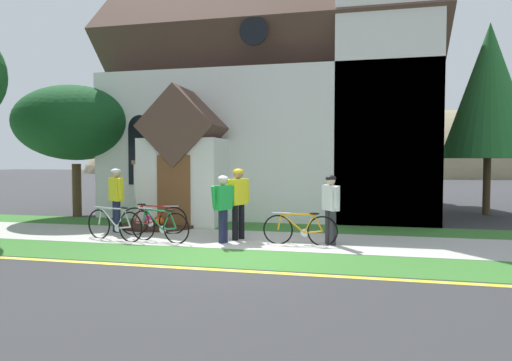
% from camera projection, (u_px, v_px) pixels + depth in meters
% --- Properties ---
extents(ground, '(140.00, 140.00, 0.00)m').
position_uv_depth(ground, '(268.00, 226.00, 12.84)').
color(ground, '#333335').
extents(sidewalk_slab, '(32.00, 2.48, 0.01)m').
position_uv_depth(sidewalk_slab, '(229.00, 238.00, 10.84)').
color(sidewalk_slab, '#B7B5AD').
rests_on(sidewalk_slab, ground).
extents(grass_verge, '(32.00, 1.64, 0.01)m').
position_uv_depth(grass_verge, '(201.00, 256.00, 8.83)').
color(grass_verge, '#38722D').
rests_on(grass_verge, ground).
extents(church_lawn, '(24.00, 1.65, 0.01)m').
position_uv_depth(church_lawn, '(248.00, 226.00, 12.85)').
color(church_lawn, '#38722D').
rests_on(church_lawn, ground).
extents(curb_paint_stripe, '(28.00, 0.16, 0.01)m').
position_uv_depth(curb_paint_stripe, '(183.00, 268.00, 7.88)').
color(curb_paint_stripe, yellow).
rests_on(curb_paint_stripe, ground).
extents(church_building, '(11.59, 11.61, 12.54)m').
position_uv_depth(church_building, '(287.00, 94.00, 17.76)').
color(church_building, white).
rests_on(church_building, ground).
extents(church_sign, '(2.22, 0.21, 1.95)m').
position_uv_depth(church_sign, '(166.00, 182.00, 13.21)').
color(church_sign, '#7F6047').
rests_on(church_sign, ground).
extents(flower_bed, '(2.24, 2.24, 0.34)m').
position_uv_depth(flower_bed, '(161.00, 223.00, 12.82)').
color(flower_bed, '#382319').
rests_on(flower_bed, ground).
extents(bicycle_orange, '(1.70, 0.45, 0.81)m').
position_uv_depth(bicycle_orange, '(159.00, 226.00, 10.41)').
color(bicycle_orange, black).
rests_on(bicycle_orange, ground).
extents(bicycle_white, '(1.73, 0.08, 0.78)m').
position_uv_depth(bicycle_white, '(300.00, 229.00, 10.02)').
color(bicycle_white, black).
rests_on(bicycle_white, ground).
extents(bicycle_red, '(1.63, 0.66, 0.85)m').
position_uv_depth(bicycle_red, '(154.00, 220.00, 11.44)').
color(bicycle_red, black).
rests_on(bicycle_red, ground).
extents(bicycle_yellow, '(1.74, 0.51, 0.86)m').
position_uv_depth(bicycle_yellow, '(115.00, 224.00, 10.61)').
color(bicycle_yellow, black).
rests_on(bicycle_yellow, ground).
extents(cyclist_in_white_jersey, '(0.40, 0.67, 1.60)m').
position_uv_depth(cyclist_in_white_jersey, '(223.00, 204.00, 10.20)').
color(cyclist_in_white_jersey, '#191E38').
rests_on(cyclist_in_white_jersey, ground).
extents(cyclist_in_green_jersey, '(0.42, 0.69, 1.61)m').
position_uv_depth(cyclist_in_green_jersey, '(331.00, 204.00, 10.01)').
color(cyclist_in_green_jersey, '#2D2D33').
rests_on(cyclist_in_green_jersey, ground).
extents(cyclist_in_red_jersey, '(0.43, 0.68, 1.75)m').
position_uv_depth(cyclist_in_red_jersey, '(238.00, 198.00, 10.62)').
color(cyclist_in_red_jersey, black).
rests_on(cyclist_in_red_jersey, ground).
extents(cyclist_in_orange_jersey, '(0.54, 0.54, 1.73)m').
position_uv_depth(cyclist_in_orange_jersey, '(116.00, 195.00, 11.74)').
color(cyclist_in_orange_jersey, '#191E38').
rests_on(cyclist_in_orange_jersey, ground).
extents(roadside_conifer, '(3.16, 3.16, 6.84)m').
position_uv_depth(roadside_conifer, '(489.00, 91.00, 15.48)').
color(roadside_conifer, '#4C3823').
rests_on(roadside_conifer, ground).
extents(yard_deciduous_tree, '(4.00, 4.00, 4.52)m').
position_uv_depth(yard_deciduous_tree, '(76.00, 123.00, 15.02)').
color(yard_deciduous_tree, '#4C3823').
rests_on(yard_deciduous_tree, ground).
extents(distant_hill, '(90.92, 37.02, 18.16)m').
position_uv_depth(distant_hill, '(369.00, 174.00, 63.88)').
color(distant_hill, '#847A5B').
rests_on(distant_hill, ground).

